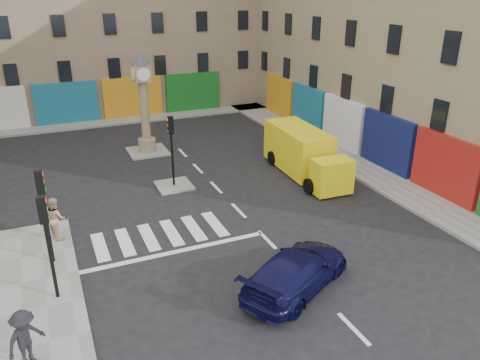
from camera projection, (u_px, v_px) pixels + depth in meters
ground at (278, 251)px, 18.73m from camera, size 120.00×120.00×0.00m
sidewalk_right at (325, 148)px, 30.37m from camera, size 2.60×30.00×0.15m
sidewalk_far at (97, 123)px, 36.02m from camera, size 32.00×2.40×0.15m
island_near at (174, 186)px, 24.74m from camera, size 1.80×1.80×0.12m
island_far at (148, 151)px, 29.82m from camera, size 2.40×2.40×0.12m
building_right at (418, 17)px, 29.64m from camera, size 10.00×30.00×16.00m
building_far at (75, 3)px, 37.68m from camera, size 32.00×10.00×17.00m
traffic_light_left_near at (46, 232)px, 14.84m from camera, size 0.28×0.22×3.70m
traffic_light_left_far at (43, 202)px, 16.87m from camera, size 0.28×0.22×3.70m
traffic_light_island at (171, 140)px, 23.77m from camera, size 0.28×0.22×3.70m
clock_pillar at (143, 97)px, 28.47m from camera, size 1.20×1.20×6.10m
navy_sedan at (296, 271)px, 16.21m from camera, size 5.25×4.10×1.42m
yellow_van at (304, 153)px, 26.04m from camera, size 2.55×6.86×2.46m
pedestrian_tan at (55, 218)px, 19.16m from camera, size 0.96×1.07×1.79m
pedestrian_dark at (25, 339)px, 12.63m from camera, size 1.30×1.23×1.77m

